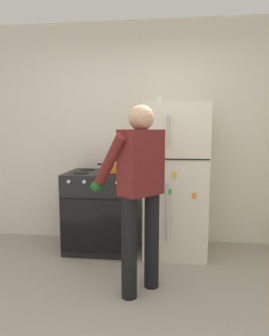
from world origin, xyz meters
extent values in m
cube|color=silver|center=(0.00, 1.95, 1.35)|extent=(6.00, 0.10, 2.70)
cube|color=silver|center=(0.40, 1.57, 0.84)|extent=(0.68, 0.68, 1.68)
cube|color=black|center=(0.40, 1.23, 1.11)|extent=(0.67, 0.01, 0.01)
cylinder|color=#B7B7BC|center=(0.32, 1.20, 0.55)|extent=(0.02, 0.02, 0.61)
cylinder|color=#B7B7BC|center=(0.32, 1.20, 1.39)|extent=(0.02, 0.02, 0.31)
cube|color=green|center=(0.33, 1.22, 0.77)|extent=(0.04, 0.01, 0.06)
cube|color=yellow|center=(0.38, 1.22, 0.95)|extent=(0.04, 0.01, 0.06)
cube|color=orange|center=(0.59, 1.22, 0.74)|extent=(0.04, 0.01, 0.06)
cube|color=black|center=(-0.47, 1.57, 0.46)|extent=(0.76, 0.64, 0.92)
cube|color=black|center=(-0.47, 1.25, 0.39)|extent=(0.53, 0.01, 0.33)
cylinder|color=black|center=(-0.65, 1.43, 0.92)|extent=(0.17, 0.17, 0.01)
cylinder|color=black|center=(-0.28, 1.43, 0.92)|extent=(0.17, 0.17, 0.01)
cylinder|color=black|center=(-0.65, 1.71, 0.92)|extent=(0.17, 0.17, 0.01)
cylinder|color=black|center=(-0.28, 1.71, 0.92)|extent=(0.17, 0.17, 0.01)
cylinder|color=silver|center=(-0.73, 1.23, 0.86)|extent=(0.04, 0.03, 0.04)
cylinder|color=silver|center=(-0.56, 1.23, 0.86)|extent=(0.04, 0.03, 0.04)
cylinder|color=silver|center=(-0.38, 1.23, 0.86)|extent=(0.04, 0.03, 0.04)
cylinder|color=silver|center=(-0.21, 1.23, 0.86)|extent=(0.04, 0.03, 0.04)
cube|color=black|center=(-0.47, 1.23, 0.37)|extent=(0.72, 0.03, 0.59)
cylinder|color=black|center=(0.01, 0.56, 0.43)|extent=(0.13, 0.13, 0.86)
cylinder|color=black|center=(0.18, 0.75, 0.43)|extent=(0.13, 0.13, 0.86)
cube|color=maroon|center=(0.09, 0.66, 1.13)|extent=(0.39, 0.40, 0.54)
sphere|color=tan|center=(0.09, 0.66, 1.49)|extent=(0.21, 0.21, 0.21)
sphere|color=#303030|center=(0.09, 0.66, 1.46)|extent=(0.15, 0.15, 0.15)
cylinder|color=maroon|center=(-0.17, 0.63, 1.13)|extent=(0.37, 0.35, 0.50)
cylinder|color=maroon|center=(0.10, 0.92, 1.13)|extent=(0.37, 0.35, 0.50)
ellipsoid|color=#1E5123|center=(-0.30, 0.74, 0.91)|extent=(0.12, 0.18, 0.10)
ellipsoid|color=#1E5123|center=(-0.03, 1.04, 0.91)|extent=(0.12, 0.18, 0.10)
cylinder|color=orange|center=(-0.31, 1.52, 0.98)|extent=(0.25, 0.25, 0.11)
cube|color=black|center=(-0.45, 1.52, 1.01)|extent=(0.05, 0.03, 0.02)
cube|color=black|center=(-0.16, 1.52, 1.01)|extent=(0.05, 0.03, 0.02)
cylinder|color=silver|center=(0.22, 1.62, 1.72)|extent=(0.08, 0.08, 0.10)
torus|color=silver|center=(0.26, 1.62, 1.73)|extent=(0.06, 0.01, 0.06)
camera|label=1|loc=(0.30, -1.74, 1.39)|focal=31.36mm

